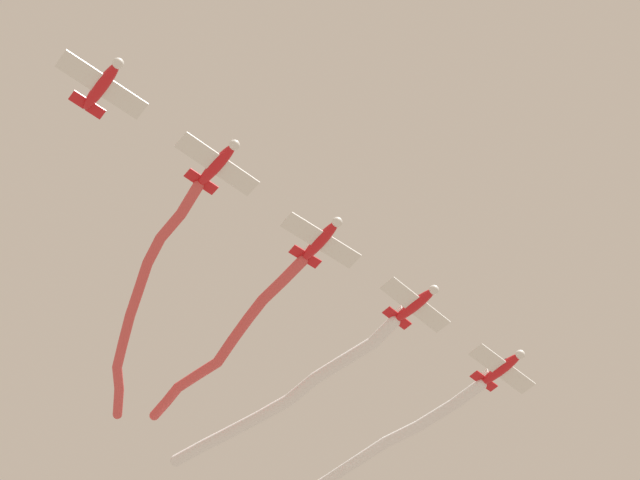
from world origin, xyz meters
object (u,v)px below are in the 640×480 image
(airplane_left_wing, at_px, (217,164))
(airplane_right_wing, at_px, (321,240))
(airplane_slot, at_px, (415,304))
(airplane_trail, at_px, (502,368))
(airplane_lead, at_px, (102,85))

(airplane_left_wing, height_order, airplane_right_wing, airplane_left_wing)
(airplane_left_wing, height_order, airplane_slot, same)
(airplane_trail, bearing_deg, airplane_lead, -91.11)
(airplane_trail, bearing_deg, airplane_right_wing, -91.11)
(airplane_slot, bearing_deg, airplane_left_wing, -92.71)
(airplane_slot, bearing_deg, airplane_right_wing, -92.71)
(airplane_trail, bearing_deg, airplane_slot, -91.11)
(airplane_slot, bearing_deg, airplane_trail, 87.29)
(airplane_left_wing, distance_m, airplane_trail, 26.66)
(airplane_lead, relative_size, airplane_left_wing, 1.00)
(airplane_lead, xyz_separation_m, airplane_left_wing, (8.73, 1.65, 0.30))
(airplane_right_wing, bearing_deg, airplane_left_wing, -86.05)
(airplane_right_wing, distance_m, airplane_slot, 8.90)
(airplane_left_wing, relative_size, airplane_slot, 1.00)
(airplane_right_wing, bearing_deg, airplane_slot, 93.94)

